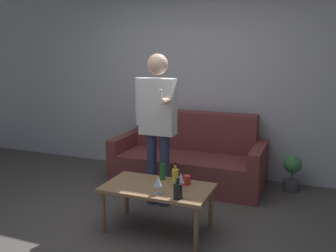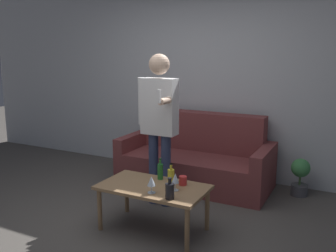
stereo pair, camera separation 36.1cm
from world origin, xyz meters
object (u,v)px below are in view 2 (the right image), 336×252
Objects in this scene: couch at (196,160)px; coffee_table at (153,191)px; bottle_orange at (170,190)px; person_standing_front at (159,117)px.

couch reaches higher than coffee_table.
coffee_table is (0.15, -1.41, 0.09)m from couch.
person_standing_front reaches higher than bottle_orange.
bottle_orange is at bearing -75.11° from couch.
couch is 1.69m from bottle_orange.
coffee_table is 0.38m from bottle_orange.
couch reaches higher than bottle_orange.
bottle_orange is at bearing -56.07° from person_standing_front.
couch is 1.15× the size of person_standing_front.
bottle_orange is at bearing -36.45° from coffee_table.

